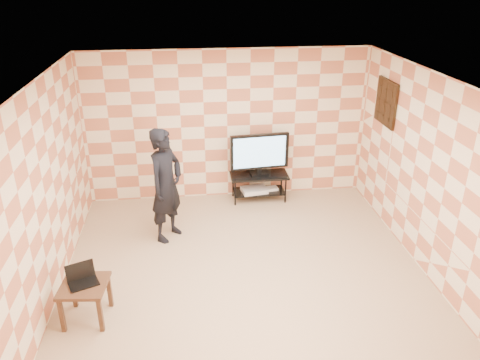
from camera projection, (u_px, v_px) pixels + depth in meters
name	position (u px, v px, depth m)	size (l,w,h in m)	color
floor	(245.00, 271.00, 6.60)	(5.00, 5.00, 0.00)	tan
wall_back	(227.00, 126.00, 8.30)	(5.00, 0.02, 2.70)	beige
wall_front	(286.00, 315.00, 3.78)	(5.00, 0.02, 2.70)	beige
wall_left	(45.00, 195.00, 5.77)	(0.02, 5.00, 2.70)	beige
wall_right	(429.00, 176.00, 6.32)	(0.02, 5.00, 2.70)	beige
ceiling	(246.00, 81.00, 5.49)	(5.00, 5.00, 0.02)	white
wall_art	(386.00, 102.00, 7.47)	(0.04, 0.72, 0.72)	black
tv_stand	(259.00, 181.00, 8.52)	(1.04, 0.47, 0.50)	black
tv	(260.00, 153.00, 8.28)	(1.06, 0.23, 0.77)	black
dvd_player	(254.00, 190.00, 8.54)	(0.45, 0.32, 0.08)	silver
game_console	(271.00, 189.00, 8.62)	(0.22, 0.16, 0.05)	silver
side_table	(84.00, 291.00, 5.56)	(0.59, 0.59, 0.50)	#3B2112
laptop	(82.00, 278.00, 5.54)	(0.41, 0.37, 0.22)	black
person	(166.00, 185.00, 7.10)	(0.66, 0.43, 1.80)	black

